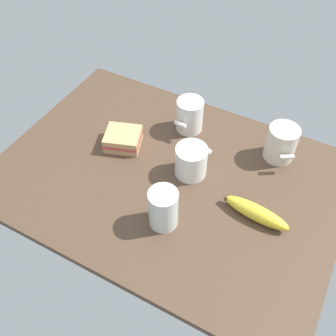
{
  "coord_description": "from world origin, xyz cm",
  "views": [
    {
      "loc": [
        -32.25,
        59.77,
        81.58
      ],
      "look_at": [
        0.0,
        0.0,
        5.0
      ],
      "focal_mm": 42.02,
      "sensor_mm": 36.0,
      "label": 1
    }
  ],
  "objects": [
    {
      "name": "glass_of_milk",
      "position": [
        -5.98,
        13.38,
        6.83
      ],
      "size": [
        7.05,
        7.05,
        10.74
      ],
      "color": "silver",
      "rests_on": "tabletop"
    },
    {
      "name": "coffee_mug_milky",
      "position": [
        -23.44,
        -20.73,
        7.17
      ],
      "size": [
        8.9,
        10.34,
        10.07
      ],
      "color": "silver",
      "rests_on": "tabletop"
    },
    {
      "name": "coffee_mug_spare",
      "position": [
        -4.77,
        -3.87,
        6.55
      ],
      "size": [
        8.41,
        10.8,
        8.83
      ],
      "color": "white",
      "rests_on": "tabletop"
    },
    {
      "name": "sandwich_main",
      "position": [
        16.71,
        -4.25,
        4.2
      ],
      "size": [
        11.98,
        11.38,
        4.4
      ],
      "color": "tan",
      "rests_on": "tabletop"
    },
    {
      "name": "banana",
      "position": [
        -25.02,
        1.76,
        3.97
      ],
      "size": [
        16.93,
        5.6,
        3.95
      ],
      "color": "yellow",
      "rests_on": "tabletop"
    },
    {
      "name": "coffee_mug_black",
      "position": [
        3.34,
        -19.32,
        7.1
      ],
      "size": [
        7.73,
        9.82,
        9.91
      ],
      "color": "white",
      "rests_on": "tabletop"
    },
    {
      "name": "tabletop",
      "position": [
        0.0,
        0.0,
        1.0
      ],
      "size": [
        90.0,
        64.0,
        2.0
      ],
      "primitive_type": "cube",
      "color": "#4C3828",
      "rests_on": "ground"
    }
  ]
}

